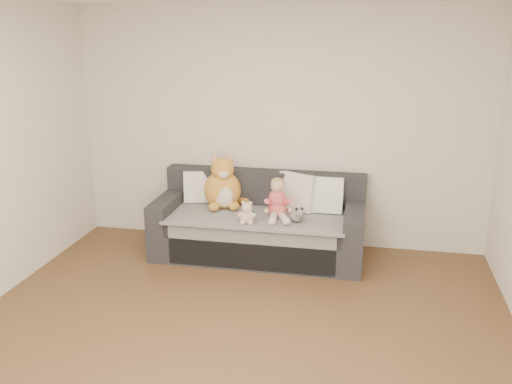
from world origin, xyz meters
TOP-DOWN VIEW (x-y plane):
  - room_shell at (0.00, 0.42)m, footprint 5.00×5.00m
  - sofa at (-0.13, 2.06)m, footprint 2.20×0.94m
  - cushion_left at (-0.84, 2.29)m, footprint 0.41×0.27m
  - cushion_right_back at (0.24, 2.24)m, footprint 0.47×0.36m
  - cushion_right_front at (0.53, 2.21)m, footprint 0.42×0.20m
  - toddler at (0.08, 1.94)m, footprint 0.29×0.43m
  - plush_cat at (-0.56, 2.16)m, footprint 0.49×0.49m
  - teddy_bear at (-0.19, 1.68)m, footprint 0.19×0.14m
  - plush_cow at (0.30, 1.83)m, footprint 0.15×0.21m
  - sippy_cup at (-0.17, 1.84)m, footprint 0.10×0.08m

SIDE VIEW (x-z plane):
  - sofa at x=-0.13m, z-range -0.12..0.73m
  - sippy_cup at x=-0.17m, z-range 0.48..0.59m
  - plush_cow at x=0.30m, z-range 0.46..0.63m
  - teddy_bear at x=-0.19m, z-range 0.45..0.69m
  - toddler at x=0.08m, z-range 0.44..0.85m
  - cushion_left at x=-0.84m, z-range 0.47..0.83m
  - cushion_right_front at x=0.53m, z-range 0.47..0.86m
  - cushion_right_back at x=0.24m, z-range 0.47..0.87m
  - plush_cat at x=-0.56m, z-range 0.39..1.01m
  - room_shell at x=0.00m, z-range -1.20..3.80m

